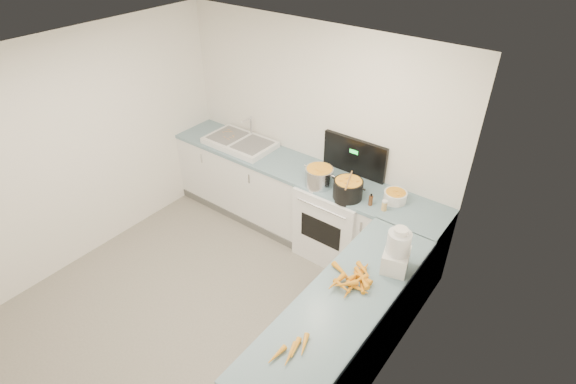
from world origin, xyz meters
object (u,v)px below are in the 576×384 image
Objects in this scene: stove at (337,218)px; steel_pot at (319,178)px; spice_jar at (384,206)px; black_pot at (348,190)px; food_processor at (397,252)px; sink at (240,142)px; extract_bottle at (371,201)px; mixing_bowl at (395,197)px.

stove is 0.60m from steel_pot.
black_pot is at bearing -176.16° from spice_jar.
food_processor is at bearing -56.87° from spice_jar.
sink is at bearing 175.80° from spice_jar.
steel_pot is 2.85× the size of extract_bottle.
spice_jar is at bearing 2.35° from extract_bottle.
extract_bottle is at bearing -17.33° from stove.
stove reaches higher than black_pot.
food_processor is (2.50, -0.84, 0.14)m from sink.
stove is 1.54m from sink.
sink is 2.07m from mixing_bowl.
mixing_bowl is at bearing 115.86° from food_processor.
mixing_bowl is at bearing 6.36° from stove.
sink is at bearing 179.38° from stove.
food_processor reaches higher than spice_jar.
sink is 1.91m from extract_bottle.
black_pot is 1.08m from food_processor.
sink is (-1.45, 0.02, 0.50)m from stove.
sink is 8.04× the size of extract_bottle.
steel_pot is 0.36m from black_pot.
steel_pot is (-0.17, -0.15, 0.56)m from stove.
black_pot is at bearing -6.15° from sink.
food_processor is at bearing -29.19° from steel_pot.
stove is 0.61m from black_pot.
sink is at bearing 172.84° from steel_pot.
food_processor is at bearing -48.82° from extract_bottle.
extract_bottle is 0.25× the size of food_processor.
sink is 3.68× the size of mixing_bowl.
spice_jar is 0.23× the size of food_processor.
stove is at bearing 140.60° from black_pot.
mixing_bowl is 2.18× the size of extract_bottle.
extract_bottle is at bearing -4.70° from sink.
extract_bottle is at bearing 131.18° from food_processor.
extract_bottle is 1.13× the size of spice_jar.
mixing_bowl is 0.20m from spice_jar.
stove is at bearing 141.83° from food_processor.
spice_jar is (2.05, -0.15, 0.01)m from sink.
mixing_bowl is 2.46× the size of spice_jar.
steel_pot is 0.62m from extract_bottle.
extract_bottle is at bearing 0.44° from steel_pot.
stove is 0.70m from extract_bottle.
black_pot reaches higher than mixing_bowl.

